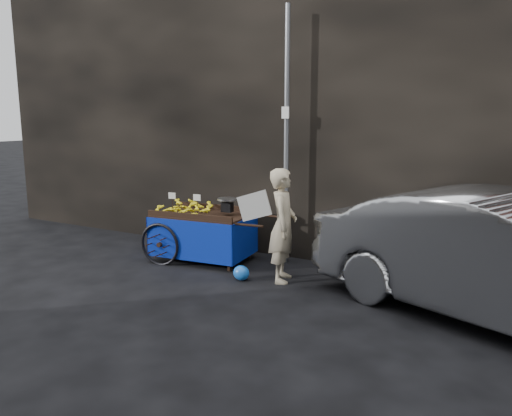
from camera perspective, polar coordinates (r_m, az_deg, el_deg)
The scene contains 7 objects.
ground at distance 7.26m, azimuth -3.34°, elevation -8.43°, with size 80.00×80.00×0.00m, color black.
building_wall at distance 9.01m, azimuth 7.74°, elevation 11.35°, with size 13.50×2.00×5.00m.
street_pole at distance 7.86m, azimuth 3.50°, elevation 7.96°, with size 0.12×0.10×4.00m.
banana_cart at distance 8.22m, azimuth -6.37°, elevation -1.17°, with size 2.17×1.18×1.13m.
vendor at distance 7.11m, azimuth 3.09°, elevation -1.98°, with size 0.94×0.69×1.63m.
plastic_bag at distance 7.28m, azimuth -1.70°, elevation -7.43°, with size 0.24×0.20×0.22m, color blue.
parked_car at distance 6.34m, azimuth 26.57°, elevation -5.35°, with size 1.57×4.51×1.48m, color #AAACB1.
Camera 1 is at (3.70, -5.78, 2.35)m, focal length 35.00 mm.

